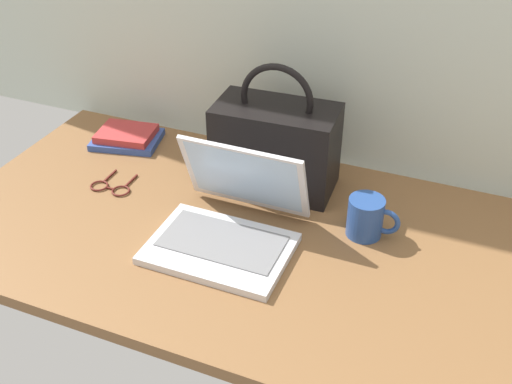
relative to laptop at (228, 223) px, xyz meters
The scene contains 6 objects.
desk 0.13m from the laptop, 19.09° to the left, with size 1.60×0.76×0.03m.
laptop is the anchor object (origin of this frame).
coffee_mug 0.31m from the laptop, 25.53° to the left, with size 0.12×0.08×0.10m.
eyeglasses 0.37m from the laptop, 168.92° to the left, with size 0.11×0.11×0.01m.
handbag 0.26m from the laptop, 86.15° to the left, with size 0.31×0.17×0.33m.
book_stack 0.54m from the laptop, 147.18° to the left, with size 0.21×0.17×0.04m.
Camera 1 is at (0.37, -1.03, 0.91)m, focal length 43.20 mm.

